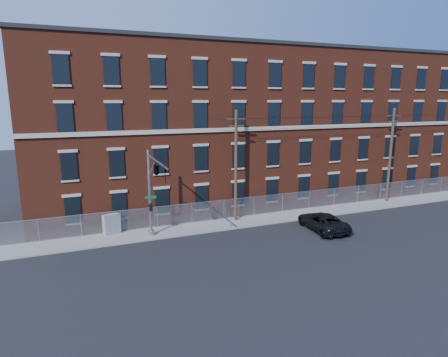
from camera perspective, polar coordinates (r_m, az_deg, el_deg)
ground at (r=29.58m, az=2.52°, el=-10.01°), size 140.00×140.00×0.00m
sidewalk at (r=39.56m, az=15.56°, el=-4.66°), size 65.00×3.00×0.12m
mill_building at (r=45.48m, az=9.29°, el=8.10°), size 55.30×14.32×16.30m
chain_link_fence at (r=40.30m, az=14.53°, el=-2.83°), size 59.06×0.06×1.85m
traffic_signal_mast at (r=28.26m, az=-10.39°, el=0.19°), size 0.90×6.75×7.00m
utility_pole_near at (r=33.86m, az=1.80°, el=2.21°), size 1.80×0.28×10.00m
utility_pole_mid at (r=44.17m, az=23.79°, el=3.47°), size 1.80×0.28×10.00m
overhead_wires at (r=43.85m, az=24.20°, el=8.36°), size 40.00×0.62×0.62m
pickup_truck at (r=33.67m, az=14.61°, el=-6.29°), size 2.80×5.50×1.49m
utility_cabinet at (r=32.68m, az=-16.58°, el=-6.59°), size 1.45×0.99×1.66m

